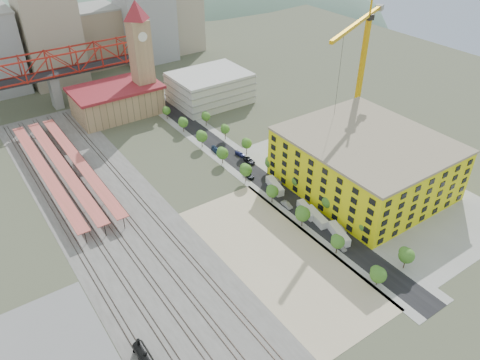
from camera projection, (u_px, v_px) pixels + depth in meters
ground at (229, 198)px, 156.78m from camera, size 400.00×400.00×0.00m
ballast_strip at (107, 209)px, 151.69m from camera, size 36.00×165.00×0.06m
dirt_lot at (278, 256)px, 133.34m from camera, size 28.00×67.00×0.06m
street_asphalt at (242, 164)px, 174.58m from camera, size 12.00×170.00×0.06m
sidewalk_west at (230, 169)px, 171.98m from camera, size 3.00×170.00×0.04m
sidewalk_east at (254, 160)px, 177.19m from camera, size 3.00×170.00×0.04m
construction_pad at (367, 183)px, 164.38m from camera, size 50.00×90.00×0.06m
rail_tracks at (101, 211)px, 150.77m from camera, size 26.56×160.00×0.18m
platform_canopies at (63, 167)px, 165.92m from camera, size 16.00×80.00×4.12m
station_hall at (117, 100)px, 206.75m from camera, size 38.00×24.00×13.10m
clock_tower at (140, 47)px, 199.28m from camera, size 12.00×12.00×52.00m
parking_garage at (210, 88)px, 217.76m from camera, size 34.00×26.00×14.00m
truss_bridge at (50, 68)px, 206.22m from camera, size 94.00×9.60×25.60m
construction_building at (365, 163)px, 157.75m from camera, size 44.60×50.60×18.80m
warehouse at (56, 354)px, 103.66m from camera, size 22.00×32.00×5.00m
street_trees at (258, 177)px, 167.76m from camera, size 15.40×124.40×8.00m
skyline at (90, 27)px, 244.90m from camera, size 133.00×46.00×60.00m
distant_hills at (106, 109)px, 400.12m from camera, size 647.00×264.00×227.00m
tower_crane at (361, 53)px, 175.14m from camera, size 48.38×23.84×56.05m
site_trailer_a at (339, 234)px, 139.42m from camera, size 5.38×10.22×2.71m
site_trailer_b at (316, 217)px, 146.17m from camera, size 4.16×10.09×2.68m
site_trailer_c at (307, 210)px, 149.35m from camera, size 4.22×9.34×2.47m
site_trailer_d at (275, 186)px, 160.50m from camera, size 4.88×10.21×2.70m
car_0 at (341, 247)px, 135.61m from camera, size 1.60×3.98×1.36m
car_1 at (287, 205)px, 152.46m from camera, size 1.67×4.60×1.51m
car_2 at (249, 176)px, 167.02m from camera, size 2.30×4.80×1.32m
car_3 at (216, 150)px, 182.06m from camera, size 2.68×5.47×1.53m
car_4 at (341, 228)px, 142.54m from camera, size 2.34×4.34×1.40m
car_5 at (276, 181)px, 164.24m from camera, size 1.65×4.40×1.44m
car_6 at (249, 161)px, 175.36m from camera, size 2.97×5.63×1.51m
car_7 at (240, 154)px, 179.61m from camera, size 2.52×4.78×1.32m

